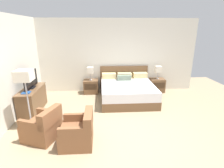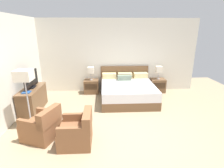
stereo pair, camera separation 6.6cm
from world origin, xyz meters
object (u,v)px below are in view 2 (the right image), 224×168
Objects in this scene: table_lamp_right at (159,70)px; dresser at (33,99)px; tv at (31,80)px; armchair_companion at (77,132)px; nightstand_left at (91,86)px; nightstand_right at (158,85)px; bed at (127,91)px; floor_lamp at (24,79)px; armchair_by_window at (42,127)px; table_lamp_left at (91,70)px; book_red_cover at (26,92)px.

dresser is at bearing -161.67° from table_lamp_right.
armchair_companion is (1.58, -1.82, -0.66)m from tv.
nightstand_left and nightstand_right have the same top height.
nightstand_right is (1.31, 0.70, -0.05)m from bed.
nightstand_left is 2.99m from floor_lamp.
armchair_by_window is 1.19m from floor_lamp.
floor_lamp is (-1.27, 0.73, 1.00)m from armchair_companion.
tv is at bearing -162.58° from table_lamp_right.
table_lamp_right reaches higher than dresser.
floor_lamp is at bearing -74.28° from tv.
armchair_by_window is (-0.93, -2.91, -0.62)m from table_lamp_left.
armchair_companion reaches higher than book_red_cover.
nightstand_left is 2.26m from tv.
dresser is 1.34× the size of tv.
floor_lamp is (0.31, -1.02, 0.92)m from dresser.
book_red_cover is (-1.67, -1.80, 0.46)m from nightstand_left.
armchair_by_window reaches higher than dresser.
floor_lamp is at bearing -148.49° from nightstand_right.
tv is 1.25× the size of armchair_companion.
floor_lamp reaches higher than nightstand_right.
table_lamp_right is 4.23m from armchair_companion.
armchair_companion is at bearing -130.61° from nightstand_right.
dresser reaches higher than nightstand_left.
armchair_companion reaches higher than nightstand_left.
bed is 2.60× the size of armchair_companion.
book_red_cover is at bearing 114.86° from floor_lamp.
table_lamp_left is 2.47m from book_red_cover.
table_lamp_left is at bearing 180.00° from table_lamp_right.
bed is 1.55× the size of dresser.
bed is 2.85m from armchair_companion.
nightstand_left is 0.73× the size of armchair_companion.
book_red_cover is at bearing 123.94° from armchair_by_window.
book_red_cover is (0.01, -0.38, 0.36)m from dresser.
bed is at bearing 12.20° from tv.
table_lamp_right is at bearing 49.41° from armchair_companion.
table_lamp_right is 2.34× the size of book_red_cover.
table_lamp_right is 4.70m from floor_lamp.
bed is at bearing -28.26° from table_lamp_left.
bed is 3.58× the size of nightstand_right.
nightstand_left is at bearing 88.07° from armchair_companion.
table_lamp_right is at bearing 0.03° from nightstand_left.
table_lamp_right reaches higher than armchair_companion.
armchair_by_window reaches higher than book_red_cover.
nightstand_right is 1.10× the size of table_lamp_left.
table_lamp_left is at bearing 72.31° from armchair_by_window.
nightstand_left is 2.50m from book_red_cover.
armchair_by_window reaches higher than nightstand_right.
bed is 1.48m from nightstand_right.
nightstand_left is 1.10× the size of table_lamp_left.
floor_lamp is (-1.38, -2.45, 1.02)m from nightstand_left.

